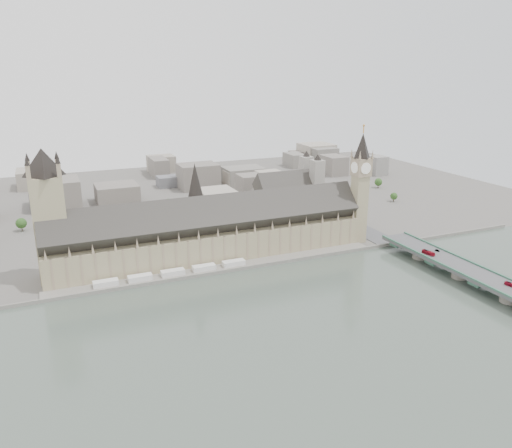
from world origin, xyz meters
name	(u,v)px	position (x,y,z in m)	size (l,w,h in m)	color
ground	(219,266)	(0.00, 0.00, 0.00)	(900.00, 900.00, 0.00)	#595651
river_thames	(323,377)	(0.00, -165.00, 0.00)	(600.00, 600.00, 0.00)	#3F4B43
embankment_wall	(225,271)	(0.00, -15.00, 1.50)	(600.00, 1.50, 3.00)	slate
river_terrace	(222,269)	(0.00, -7.50, 1.00)	(270.00, 15.00, 2.00)	slate
terrace_tents	(173,273)	(-40.00, -7.00, 4.00)	(118.00, 7.00, 4.00)	white
palace_of_westminster	(211,233)	(0.00, 19.70, 22.71)	(265.00, 40.73, 55.44)	gray
elizabeth_tower	(360,180)	(138.00, 8.00, 58.09)	(17.00, 17.00, 107.50)	gray
victoria_tower	(49,209)	(-122.00, 26.00, 55.20)	(30.00, 30.00, 100.00)	gray
central_tower	(196,191)	(-10.00, 26.00, 57.92)	(13.00, 13.00, 48.00)	gray
westminster_bridge	(453,268)	(162.00, -87.50, 5.12)	(25.00, 325.00, 10.25)	#474749
bridge_parapets	(501,283)	(162.00, -132.00, 10.82)	(25.00, 235.00, 1.15)	#376550
westminster_abbey	(289,197)	(110.92, 95.00, 25.08)	(68.00, 36.00, 64.00)	gray
city_skyline_inland	(153,183)	(0.00, 245.00, 19.00)	(720.00, 360.00, 38.00)	gray
park_trees	(187,237)	(-10.00, 60.00, 7.50)	(110.00, 30.00, 15.00)	#1F4117
red_bus_north	(428,253)	(155.61, -66.51, 11.83)	(2.65, 11.34, 3.16)	maroon
red_bus_south	(512,285)	(165.12, -137.85, 11.58)	(2.23, 9.53, 2.66)	#AD152D
car_silver	(437,250)	(167.66, -63.43, 10.90)	(1.38, 3.96, 1.31)	gray
car_approach	(364,217)	(168.30, 40.03, 10.96)	(1.99, 4.89, 1.42)	gray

